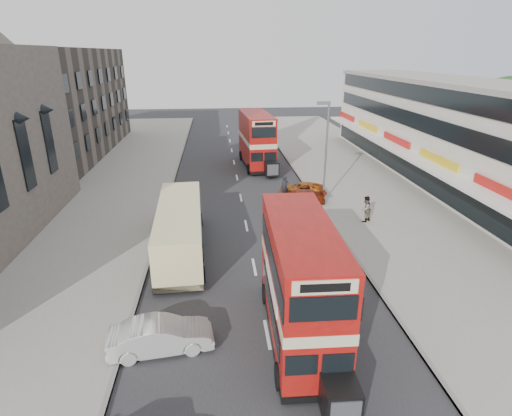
# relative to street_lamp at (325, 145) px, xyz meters

# --- Properties ---
(ground) EXTENTS (160.00, 160.00, 0.00)m
(ground) POSITION_rel_street_lamp_xyz_m (-6.52, -18.00, -4.78)
(ground) COLOR #28282B
(ground) RESTS_ON ground
(road_surface) EXTENTS (12.00, 90.00, 0.01)m
(road_surface) POSITION_rel_street_lamp_xyz_m (-6.52, 2.00, -4.78)
(road_surface) COLOR #28282B
(road_surface) RESTS_ON ground
(pavement_right) EXTENTS (12.00, 90.00, 0.15)m
(pavement_right) POSITION_rel_street_lamp_xyz_m (5.48, 2.00, -4.71)
(pavement_right) COLOR gray
(pavement_right) RESTS_ON ground
(pavement_left) EXTENTS (12.00, 90.00, 0.15)m
(pavement_left) POSITION_rel_street_lamp_xyz_m (-18.52, 2.00, -4.71)
(pavement_left) COLOR gray
(pavement_left) RESTS_ON ground
(kerb_left) EXTENTS (0.20, 90.00, 0.16)m
(kerb_left) POSITION_rel_street_lamp_xyz_m (-12.62, 2.00, -4.71)
(kerb_left) COLOR gray
(kerb_left) RESTS_ON ground
(kerb_right) EXTENTS (0.20, 90.00, 0.16)m
(kerb_right) POSITION_rel_street_lamp_xyz_m (-0.42, 2.00, -4.71)
(kerb_right) COLOR gray
(kerb_right) RESTS_ON ground
(brick_terrace) EXTENTS (14.00, 28.00, 12.00)m
(brick_terrace) POSITION_rel_street_lamp_xyz_m (-28.52, 20.00, 1.22)
(brick_terrace) COLOR #66594C
(brick_terrace) RESTS_ON ground
(commercial_row) EXTENTS (9.90, 46.20, 9.30)m
(commercial_row) POSITION_rel_street_lamp_xyz_m (13.42, 4.00, -0.09)
(commercial_row) COLOR beige
(commercial_row) RESTS_ON ground
(street_lamp) EXTENTS (1.00, 0.20, 8.12)m
(street_lamp) POSITION_rel_street_lamp_xyz_m (0.00, 0.00, 0.00)
(street_lamp) COLOR slate
(street_lamp) RESTS_ON ground
(bus_main) EXTENTS (2.73, 9.15, 5.01)m
(bus_main) POSITION_rel_street_lamp_xyz_m (-5.18, -16.16, -2.15)
(bus_main) COLOR black
(bus_main) RESTS_ON ground
(bus_second) EXTENTS (3.33, 9.89, 5.41)m
(bus_second) POSITION_rel_street_lamp_xyz_m (-4.15, 12.22, -1.93)
(bus_second) COLOR black
(bus_second) RESTS_ON ground
(coach) EXTENTS (3.05, 10.29, 2.70)m
(coach) POSITION_rel_street_lamp_xyz_m (-10.81, -7.57, -3.19)
(coach) COLOR black
(coach) RESTS_ON ground
(car_left_front) EXTENTS (4.38, 1.98, 1.39)m
(car_left_front) POSITION_rel_street_lamp_xyz_m (-10.97, -16.54, -4.09)
(car_left_front) COLOR beige
(car_left_front) RESTS_ON ground
(car_right_a) EXTENTS (4.36, 1.89, 1.25)m
(car_right_a) POSITION_rel_street_lamp_xyz_m (-2.08, -0.30, -4.16)
(car_right_a) COLOR maroon
(car_right_a) RESTS_ON ground
(car_right_b) EXTENTS (3.97, 2.09, 1.07)m
(car_right_b) POSITION_rel_street_lamp_xyz_m (-1.20, 2.25, -4.25)
(car_right_b) COLOR #BE5813
(car_right_b) RESTS_ON ground
(pedestrian_near) EXTENTS (0.86, 0.79, 1.92)m
(pedestrian_near) POSITION_rel_street_lamp_xyz_m (2.00, -4.38, -3.67)
(pedestrian_near) COLOR gray
(pedestrian_near) RESTS_ON pavement_right
(cyclist) EXTENTS (0.68, 1.74, 2.15)m
(cyclist) POSITION_rel_street_lamp_xyz_m (-2.98, 0.78, -4.05)
(cyclist) COLOR gray
(cyclist) RESTS_ON ground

